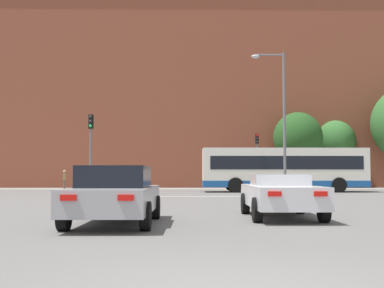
{
  "coord_description": "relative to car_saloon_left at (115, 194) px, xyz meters",
  "views": [
    {
      "loc": [
        -0.54,
        -4.99,
        1.23
      ],
      "look_at": [
        -0.06,
        24.42,
        3.07
      ],
      "focal_mm": 45.0,
      "sensor_mm": 36.0,
      "label": 1
    }
  ],
  "objects": [
    {
      "name": "pedestrian_walking_west",
      "position": [
        -8.31,
        28.46,
        0.18
      ],
      "size": [
        0.29,
        0.43,
        1.57
      ],
      "rotation": [
        0.0,
        0.0,
        1.76
      ],
      "color": "brown",
      "rests_on": "ground_plane"
    },
    {
      "name": "brick_civic_building",
      "position": [
        2.98,
        37.88,
        9.61
      ],
      "size": [
        45.73,
        12.65,
        27.05
      ],
      "color": "brown",
      "rests_on": "ground_plane"
    },
    {
      "name": "car_saloon_left",
      "position": [
        0.0,
        0.0,
        0.0
      ],
      "size": [
        2.05,
        4.58,
        1.43
      ],
      "rotation": [
        0.0,
        0.0,
        -0.02
      ],
      "color": "#9E9EA3",
      "rests_on": "ground_plane"
    },
    {
      "name": "far_pavement",
      "position": [
        2.23,
        27.84,
        -0.73
      ],
      "size": [
        69.48,
        2.5,
        0.01
      ],
      "primitive_type": "cube",
      "color": "#A09B91",
      "rests_on": "ground_plane"
    },
    {
      "name": "car_roadster_right",
      "position": [
        4.42,
        1.7,
        -0.09
      ],
      "size": [
        1.96,
        4.35,
        1.22
      ],
      "rotation": [
        0.0,
        0.0,
        -0.01
      ],
      "color": "silver",
      "rests_on": "ground_plane"
    },
    {
      "name": "traffic_light_far_right",
      "position": [
        7.6,
        26.89,
        2.27
      ],
      "size": [
        0.26,
        0.31,
        4.49
      ],
      "color": "slate",
      "rests_on": "ground_plane"
    },
    {
      "name": "traffic_light_near_left",
      "position": [
        -3.59,
        15.25,
        2.33
      ],
      "size": [
        0.26,
        0.31,
        4.59
      ],
      "color": "slate",
      "rests_on": "ground_plane"
    },
    {
      "name": "pedestrian_walking_east",
      "position": [
        -2.58,
        27.31,
        0.26
      ],
      "size": [
        0.35,
        0.45,
        1.69
      ],
      "rotation": [
        0.0,
        0.0,
        1.21
      ],
      "color": "#333851",
      "rests_on": "ground_plane"
    },
    {
      "name": "tree_kerbside",
      "position": [
        15.61,
        32.05,
        3.48
      ],
      "size": [
        3.69,
        3.69,
        6.17
      ],
      "color": "#4C3823",
      "rests_on": "ground_plane"
    },
    {
      "name": "stop_line_strip",
      "position": [
        2.23,
        14.67,
        -0.73
      ],
      "size": [
        8.53,
        0.3,
        0.01
      ],
      "primitive_type": "cube",
      "color": "silver",
      "rests_on": "ground_plane"
    },
    {
      "name": "street_lamp_junction",
      "position": [
        7.35,
        16.4,
        4.34
      ],
      "size": [
        2.03,
        0.36,
        8.5
      ],
      "color": "slate",
      "rests_on": "ground_plane"
    },
    {
      "name": "pedestrian_waiting",
      "position": [
        7.28,
        28.63,
        0.36
      ],
      "size": [
        0.44,
        0.43,
        1.84
      ],
      "rotation": [
        0.0,
        0.0,
        0.75
      ],
      "color": "#333851",
      "rests_on": "ground_plane"
    },
    {
      "name": "bus_crossing_lead",
      "position": [
        8.53,
        21.16,
        0.86
      ],
      "size": [
        11.13,
        2.7,
        2.98
      ],
      "rotation": [
        0.0,
        0.0,
        -1.57
      ],
      "color": "silver",
      "rests_on": "ground_plane"
    },
    {
      "name": "tree_distant",
      "position": [
        11.68,
        30.01,
        3.66
      ],
      "size": [
        4.3,
        4.3,
        6.66
      ],
      "color": "#4C3823",
      "rests_on": "ground_plane"
    }
  ]
}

